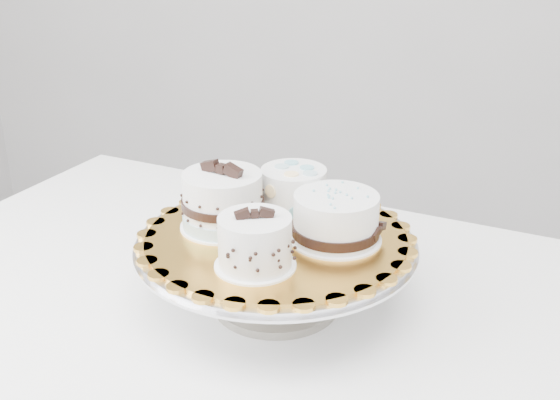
% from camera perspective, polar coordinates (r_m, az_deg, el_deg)
% --- Properties ---
extents(table, '(1.43, 1.09, 0.75)m').
position_cam_1_polar(table, '(1.05, -1.18, -12.29)').
color(table, white).
rests_on(table, floor).
extents(cake_stand, '(0.40, 0.40, 0.11)m').
position_cam_1_polar(cake_stand, '(1.00, -0.32, -4.90)').
color(cake_stand, gray).
rests_on(cake_stand, table).
extents(cake_board, '(0.42, 0.42, 0.01)m').
position_cam_1_polar(cake_board, '(0.98, -0.32, -3.03)').
color(cake_board, gold).
rests_on(cake_board, cake_stand).
extents(cake_swirl, '(0.12, 0.12, 0.08)m').
position_cam_1_polar(cake_swirl, '(0.88, -2.05, -3.55)').
color(cake_swirl, white).
rests_on(cake_swirl, cake_board).
extents(cake_banded, '(0.14, 0.14, 0.10)m').
position_cam_1_polar(cake_banded, '(0.99, -4.67, -0.23)').
color(cake_banded, white).
rests_on(cake_banded, cake_board).
extents(cake_dots, '(0.12, 0.12, 0.07)m').
position_cam_1_polar(cake_dots, '(1.03, 1.11, 0.71)').
color(cake_dots, white).
rests_on(cake_dots, cake_board).
extents(cake_ribbon, '(0.14, 0.14, 0.07)m').
position_cam_1_polar(cake_ribbon, '(0.96, 4.63, -1.59)').
color(cake_ribbon, white).
rests_on(cake_ribbon, cake_board).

